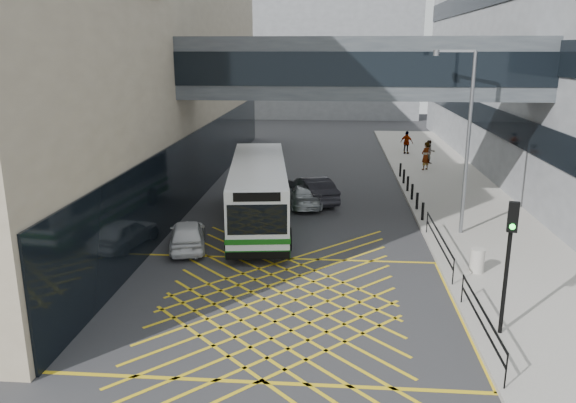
% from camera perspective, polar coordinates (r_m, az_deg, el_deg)
% --- Properties ---
extents(ground, '(120.00, 120.00, 0.00)m').
position_cam_1_polar(ground, '(19.28, -0.98, -10.62)').
color(ground, '#333335').
extents(building_whsmith, '(24.17, 42.00, 16.00)m').
position_cam_1_polar(building_whsmith, '(38.68, -26.73, 13.03)').
color(building_whsmith, tan).
rests_on(building_whsmith, ground).
extents(building_far, '(28.00, 16.00, 18.00)m').
position_cam_1_polar(building_far, '(77.36, 1.97, 15.62)').
color(building_far, gray).
rests_on(building_far, ground).
extents(skybridge, '(20.00, 4.10, 3.00)m').
position_cam_1_polar(skybridge, '(29.31, 7.33, 13.32)').
color(skybridge, '#40454A').
rests_on(skybridge, ground).
extents(pavement, '(6.00, 54.00, 0.16)m').
position_cam_1_polar(pavement, '(34.11, 16.81, 0.41)').
color(pavement, '#9F9A91').
rests_on(pavement, ground).
extents(box_junction, '(12.00, 9.00, 0.01)m').
position_cam_1_polar(box_junction, '(19.28, -0.98, -10.61)').
color(box_junction, gold).
rests_on(box_junction, ground).
extents(bus, '(3.97, 11.54, 3.17)m').
position_cam_1_polar(bus, '(27.47, -3.01, 1.06)').
color(bus, silver).
rests_on(bus, ground).
extents(car_white, '(2.55, 4.33, 1.29)m').
position_cam_1_polar(car_white, '(24.78, -10.17, -3.28)').
color(car_white, silver).
rests_on(car_white, ground).
extents(car_dark, '(3.64, 5.11, 1.49)m').
position_cam_1_polar(car_dark, '(31.79, 2.42, 1.25)').
color(car_dark, black).
rests_on(car_dark, ground).
extents(car_silver, '(2.19, 4.29, 1.28)m').
position_cam_1_polar(car_silver, '(31.05, 1.77, 0.72)').
color(car_silver, '#909498').
rests_on(car_silver, ground).
extents(traffic_light, '(0.32, 0.49, 4.13)m').
position_cam_1_polar(traffic_light, '(17.34, 21.55, -4.56)').
color(traffic_light, black).
rests_on(traffic_light, pavement).
extents(street_lamp, '(1.85, 0.72, 8.23)m').
position_cam_1_polar(street_lamp, '(26.34, 17.49, 6.75)').
color(street_lamp, slate).
rests_on(street_lamp, pavement).
extents(litter_bin, '(0.53, 0.53, 0.92)m').
position_cam_1_polar(litter_bin, '(22.68, 18.66, -5.69)').
color(litter_bin, '#ADA89E').
rests_on(litter_bin, pavement).
extents(kerb_railings, '(0.05, 12.54, 1.00)m').
position_cam_1_polar(kerb_railings, '(20.95, 16.61, -6.50)').
color(kerb_railings, black).
rests_on(kerb_railings, pavement).
extents(bollards, '(0.14, 10.14, 0.90)m').
position_cam_1_polar(bollards, '(33.50, 12.28, 1.40)').
color(bollards, black).
rests_on(bollards, pavement).
extents(pedestrian_a, '(0.95, 0.94, 1.96)m').
position_cam_1_polar(pedestrian_a, '(40.79, 13.79, 4.50)').
color(pedestrian_a, gray).
rests_on(pedestrian_a, pavement).
extents(pedestrian_b, '(0.91, 0.61, 1.74)m').
position_cam_1_polar(pedestrian_b, '(43.10, 14.16, 4.89)').
color(pedestrian_b, gray).
rests_on(pedestrian_b, pavement).
extents(pedestrian_c, '(1.20, 1.02, 1.84)m').
position_cam_1_polar(pedestrian_c, '(46.86, 11.97, 5.88)').
color(pedestrian_c, gray).
rests_on(pedestrian_c, pavement).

